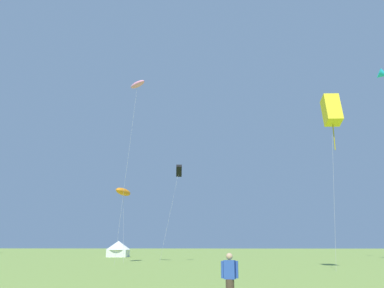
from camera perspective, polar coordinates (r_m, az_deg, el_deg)
The scene contains 7 objects.
kite_yellow_box at distance 36.96m, azimuth 19.49°, elevation 4.62°, with size 1.78×2.03×14.93m.
kite_cyan_delta at distance 68.53m, azimuth 25.87°, elevation 9.02°, with size 2.53×2.09×28.44m.
kite_orange_parafoil at distance 48.35m, azimuth -9.89°, elevation -6.82°, with size 1.91×3.79×8.68m.
kite_black_box at distance 49.23m, azimuth -1.90°, elevation -3.89°, with size 2.45×1.83×11.66m.
kite_pink_parafoil at distance 45.82m, azimuth -7.87°, elevation 8.48°, with size 2.72×2.56×20.08m.
person_spectator at distance 13.77m, azimuth 5.49°, elevation -19.05°, with size 0.57×0.30×1.73m.
festival_tent_left at distance 67.81m, azimuth -10.58°, elevation -14.55°, with size 3.95×3.95×2.57m.
Camera 1 is at (2.13, -5.54, 2.01)m, focal length 36.97 mm.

